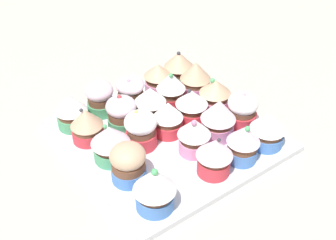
# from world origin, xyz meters

# --- Properties ---
(ground_plane) EXTENTS (1.80, 1.80, 0.03)m
(ground_plane) POSITION_xyz_m (0.00, 0.00, -0.01)
(ground_plane) COLOR #B2A899
(baking_tray) EXTENTS (0.35, 0.35, 0.01)m
(baking_tray) POSITION_xyz_m (0.00, 0.00, 0.01)
(baking_tray) COLOR silver
(baking_tray) RESTS_ON ground_plane
(cupcake_0) EXTENTS (0.06, 0.06, 0.08)m
(cupcake_0) POSITION_xyz_m (-0.12, -0.13, 0.05)
(cupcake_0) COLOR #4C9E6B
(cupcake_0) RESTS_ON baking_tray
(cupcake_1) EXTENTS (0.06, 0.06, 0.06)m
(cupcake_1) POSITION_xyz_m (-0.07, -0.13, 0.05)
(cupcake_1) COLOR pink
(cupcake_1) RESTS_ON baking_tray
(cupcake_2) EXTENTS (0.06, 0.06, 0.06)m
(cupcake_2) POSITION_xyz_m (0.01, -0.12, 0.04)
(cupcake_2) COLOR #4C9E6B
(cupcake_2) RESTS_ON baking_tray
(cupcake_3) EXTENTS (0.05, 0.05, 0.07)m
(cupcake_3) POSITION_xyz_m (0.07, -0.13, 0.05)
(cupcake_3) COLOR #4C9E6B
(cupcake_3) RESTS_ON baking_tray
(cupcake_4) EXTENTS (0.06, 0.06, 0.07)m
(cupcake_4) POSITION_xyz_m (0.13, -0.12, 0.05)
(cupcake_4) COLOR #4C9E6B
(cupcake_4) RESTS_ON baking_tray
(cupcake_5) EXTENTS (0.06, 0.06, 0.08)m
(cupcake_5) POSITION_xyz_m (-0.12, -0.07, 0.05)
(cupcake_5) COLOR pink
(cupcake_5) RESTS_ON baking_tray
(cupcake_6) EXTENTS (0.06, 0.06, 0.08)m
(cupcake_6) POSITION_xyz_m (-0.06, -0.07, 0.05)
(cupcake_6) COLOR #D1333D
(cupcake_6) RESTS_ON baking_tray
(cupcake_7) EXTENTS (0.06, 0.06, 0.07)m
(cupcake_7) POSITION_xyz_m (0.00, -0.06, 0.05)
(cupcake_7) COLOR #4C9E6B
(cupcake_7) RESTS_ON baking_tray
(cupcake_8) EXTENTS (0.06, 0.06, 0.07)m
(cupcake_8) POSITION_xyz_m (0.06, -0.06, 0.05)
(cupcake_8) COLOR #4C9E6B
(cupcake_8) RESTS_ON baking_tray
(cupcake_9) EXTENTS (0.06, 0.06, 0.07)m
(cupcake_9) POSITION_xyz_m (0.13, -0.07, 0.05)
(cupcake_9) COLOR #D1333D
(cupcake_9) RESTS_ON baking_tray
(cupcake_10) EXTENTS (0.06, 0.06, 0.07)m
(cupcake_10) POSITION_xyz_m (-0.12, -0.01, 0.05)
(cupcake_10) COLOR pink
(cupcake_10) RESTS_ON baking_tray
(cupcake_11) EXTENTS (0.06, 0.06, 0.07)m
(cupcake_11) POSITION_xyz_m (-0.06, -0.01, 0.05)
(cupcake_11) COLOR #D1333D
(cupcake_11) RESTS_ON baking_tray
(cupcake_12) EXTENTS (0.06, 0.06, 0.07)m
(cupcake_12) POSITION_xyz_m (-0.00, -0.00, 0.05)
(cupcake_12) COLOR #D1333D
(cupcake_12) RESTS_ON baking_tray
(cupcake_13) EXTENTS (0.06, 0.06, 0.07)m
(cupcake_13) POSITION_xyz_m (0.06, -0.00, 0.05)
(cupcake_13) COLOR #D1333D
(cupcake_13) RESTS_ON baking_tray
(cupcake_14) EXTENTS (0.07, 0.07, 0.07)m
(cupcake_14) POSITION_xyz_m (0.12, -0.00, 0.05)
(cupcake_14) COLOR #4C9E6B
(cupcake_14) RESTS_ON baking_tray
(cupcake_15) EXTENTS (0.06, 0.06, 0.07)m
(cupcake_15) POSITION_xyz_m (-0.13, 0.06, 0.05)
(cupcake_15) COLOR #D1333D
(cupcake_15) RESTS_ON baking_tray
(cupcake_16) EXTENTS (0.06, 0.06, 0.08)m
(cupcake_16) POSITION_xyz_m (-0.07, 0.06, 0.05)
(cupcake_16) COLOR pink
(cupcake_16) RESTS_ON baking_tray
(cupcake_17) EXTENTS (0.06, 0.06, 0.07)m
(cupcake_17) POSITION_xyz_m (-0.01, 0.07, 0.05)
(cupcake_17) COLOR pink
(cupcake_17) RESTS_ON baking_tray
(cupcake_18) EXTENTS (0.06, 0.06, 0.07)m
(cupcake_18) POSITION_xyz_m (0.12, 0.06, 0.05)
(cupcake_18) COLOR #477AC6
(cupcake_18) RESTS_ON baking_tray
(cupcake_19) EXTENTS (0.06, 0.06, 0.07)m
(cupcake_19) POSITION_xyz_m (-0.12, 0.13, 0.05)
(cupcake_19) COLOR #477AC6
(cupcake_19) RESTS_ON baking_tray
(cupcake_20) EXTENTS (0.06, 0.06, 0.08)m
(cupcake_20) POSITION_xyz_m (-0.06, 0.13, 0.05)
(cupcake_20) COLOR #477AC6
(cupcake_20) RESTS_ON baking_tray
(cupcake_21) EXTENTS (0.06, 0.06, 0.07)m
(cupcake_21) POSITION_xyz_m (-0.00, 0.13, 0.05)
(cupcake_21) COLOR #D1333D
(cupcake_21) RESTS_ON baking_tray
(cupcake_22) EXTENTS (0.07, 0.07, 0.08)m
(cupcake_22) POSITION_xyz_m (0.12, 0.13, 0.05)
(cupcake_22) COLOR #477AC6
(cupcake_22) RESTS_ON baking_tray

